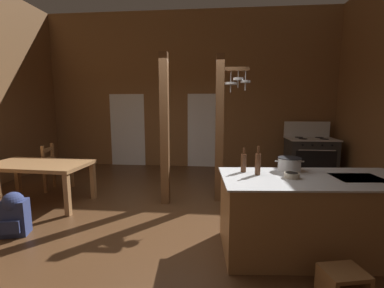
% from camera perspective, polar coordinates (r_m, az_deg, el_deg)
% --- Properties ---
extents(ground_plane, '(8.68, 8.29, 0.10)m').
position_cam_1_polar(ground_plane, '(4.04, -6.58, -17.77)').
color(ground_plane, '#4C301C').
extents(wall_back, '(8.68, 0.14, 4.26)m').
position_cam_1_polar(wall_back, '(7.41, -0.70, 11.52)').
color(wall_back, brown).
rests_on(wall_back, ground_plane).
extents(glazed_door_back_left, '(1.00, 0.01, 2.05)m').
position_cam_1_polar(glazed_door_back_left, '(7.75, -13.92, 2.97)').
color(glazed_door_back_left, white).
rests_on(glazed_door_back_left, ground_plane).
extents(glazed_panel_back_right, '(0.84, 0.01, 2.05)m').
position_cam_1_polar(glazed_panel_back_right, '(7.33, 2.32, 2.91)').
color(glazed_panel_back_right, white).
rests_on(glazed_panel_back_right, ground_plane).
extents(kitchen_island, '(2.23, 1.13, 0.92)m').
position_cam_1_polar(kitchen_island, '(3.47, 25.11, -13.95)').
color(kitchen_island, '#9E7044').
rests_on(kitchen_island, ground_plane).
extents(stove_range, '(1.15, 0.83, 1.32)m').
position_cam_1_polar(stove_range, '(7.12, 24.43, -2.43)').
color(stove_range, '#2E2E2E').
rests_on(stove_range, ground_plane).
extents(support_post_with_pot_rack, '(0.59, 0.22, 2.61)m').
position_cam_1_polar(support_post_with_pot_rack, '(4.65, 6.41, 4.47)').
color(support_post_with_pot_rack, brown).
rests_on(support_post_with_pot_rack, ground_plane).
extents(support_post_center, '(0.14, 0.14, 2.61)m').
position_cam_1_polar(support_post_center, '(4.52, -6.01, 2.96)').
color(support_post_center, brown).
rests_on(support_post_center, ground_plane).
extents(step_stool, '(0.41, 0.35, 0.30)m').
position_cam_1_polar(step_stool, '(2.93, 30.17, -24.84)').
color(step_stool, olive).
rests_on(step_stool, ground_plane).
extents(dining_table, '(1.75, 1.00, 0.74)m').
position_cam_1_polar(dining_table, '(5.29, -30.62, -4.55)').
color(dining_table, '#9E7044').
rests_on(dining_table, ground_plane).
extents(ladderback_chair_by_post, '(0.50, 0.50, 0.95)m').
position_cam_1_polar(ladderback_chair_by_post, '(6.05, -27.67, -4.76)').
color(ladderback_chair_by_post, olive).
rests_on(ladderback_chair_by_post, ground_plane).
extents(backpack, '(0.37, 0.36, 0.60)m').
position_cam_1_polar(backpack, '(4.31, -34.41, -12.29)').
color(backpack, navy).
rests_on(backpack, ground_plane).
extents(stockpot_on_counter, '(0.35, 0.29, 0.17)m').
position_cam_1_polar(stockpot_on_counter, '(3.51, 20.55, -4.13)').
color(stockpot_on_counter, silver).
rests_on(stockpot_on_counter, kitchen_island).
extents(mixing_bowl_on_counter, '(0.17, 0.17, 0.06)m').
position_cam_1_polar(mixing_bowl_on_counter, '(3.19, 20.98, -6.40)').
color(mixing_bowl_on_counter, '#B2A893').
rests_on(mixing_bowl_on_counter, kitchen_island).
extents(bottle_tall_on_counter, '(0.06, 0.06, 0.34)m').
position_cam_1_polar(bottle_tall_on_counter, '(3.18, 14.22, -4.20)').
color(bottle_tall_on_counter, '#56331E').
rests_on(bottle_tall_on_counter, kitchen_island).
extents(bottle_short_on_counter, '(0.07, 0.07, 0.30)m').
position_cam_1_polar(bottle_short_on_counter, '(3.28, 11.22, -3.99)').
color(bottle_short_on_counter, '#56331E').
rests_on(bottle_short_on_counter, kitchen_island).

